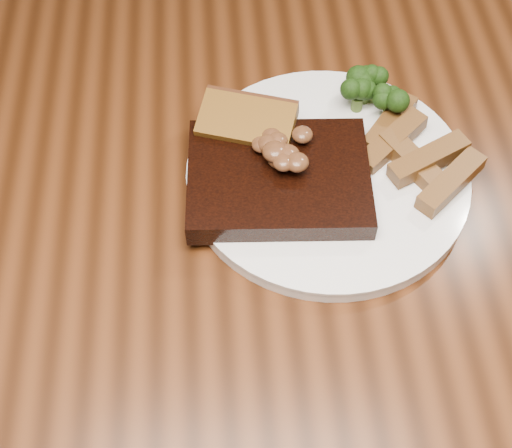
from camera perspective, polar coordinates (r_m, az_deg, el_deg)
The scene contains 9 objects.
dining_table at distance 0.79m, azimuth -1.46°, elevation -3.99°, with size 1.60×0.90×0.75m.
chair_far at distance 1.35m, azimuth 5.45°, elevation 14.04°, with size 0.50×0.50×0.83m.
plate at distance 0.75m, azimuth 5.71°, elevation 3.85°, with size 0.29×0.29×0.01m, color white.
steak at distance 0.72m, azimuth 1.81°, elevation 3.60°, with size 0.18×0.14×0.03m, color black.
steak_bone at distance 0.69m, azimuth 2.27°, elevation -0.72°, with size 0.15×0.01×0.02m, color #C0B294.
mushroom_pile at distance 0.70m, azimuth 2.38°, elevation 5.61°, with size 0.07×0.07×0.03m, color brown, non-canonical shape.
garlic_bread at distance 0.76m, azimuth -0.74°, elevation 7.11°, with size 0.10×0.05×0.02m, color brown.
potato_wedges at distance 0.76m, azimuth 11.83°, elevation 5.42°, with size 0.11×0.11×0.02m, color brown, non-canonical shape.
broccoli_cluster at distance 0.79m, azimuth 9.91°, elevation 9.78°, with size 0.07×0.07×0.04m, color #1B3D0D, non-canonical shape.
Camera 1 is at (-0.01, -0.40, 1.34)m, focal length 50.00 mm.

